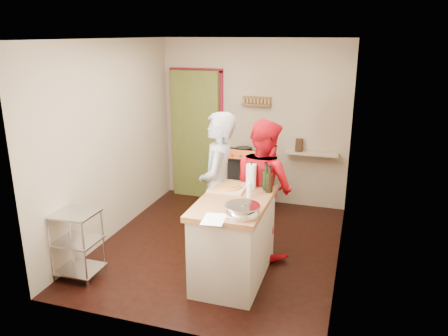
{
  "coord_description": "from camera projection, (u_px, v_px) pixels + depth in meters",
  "views": [
    {
      "loc": [
        1.61,
        -4.9,
        2.66
      ],
      "look_at": [
        0.06,
        0.0,
        1.07
      ],
      "focal_mm": 35.0,
      "sensor_mm": 36.0,
      "label": 1
    }
  ],
  "objects": [
    {
      "name": "left_wall",
      "position": [
        111.0,
        141.0,
        5.76
      ],
      "size": [
        0.04,
        3.5,
        2.6
      ],
      "primitive_type": "cube",
      "color": "tan",
      "rests_on": "ground"
    },
    {
      "name": "ceiling",
      "position": [
        219.0,
        38.0,
        4.94
      ],
      "size": [
        3.0,
        3.5,
        0.02
      ],
      "primitive_type": "cube",
      "color": "white",
      "rests_on": "back_wall"
    },
    {
      "name": "island",
      "position": [
        234.0,
        236.0,
        4.86
      ],
      "size": [
        0.74,
        1.36,
        1.25
      ],
      "color": "beige",
      "rests_on": "ground"
    },
    {
      "name": "person_red",
      "position": [
        264.0,
        187.0,
        5.36
      ],
      "size": [
        1.05,
        1.02,
        1.7
      ],
      "primitive_type": "imported",
      "rotation": [
        0.0,
        0.0,
        2.48
      ],
      "color": "red",
      "rests_on": "ground"
    },
    {
      "name": "floor",
      "position": [
        219.0,
        245.0,
        5.72
      ],
      "size": [
        3.5,
        3.5,
        0.0
      ],
      "primitive_type": "plane",
      "color": "black",
      "rests_on": "ground"
    },
    {
      "name": "back_wall",
      "position": [
        216.0,
        130.0,
        7.19
      ],
      "size": [
        3.0,
        0.44,
        2.6
      ],
      "color": "tan",
      "rests_on": "ground"
    },
    {
      "name": "wire_shelving",
      "position": [
        77.0,
        242.0,
        4.86
      ],
      "size": [
        0.48,
        0.4,
        0.8
      ],
      "color": "silver",
      "rests_on": "ground"
    },
    {
      "name": "right_wall",
      "position": [
        346.0,
        160.0,
        4.9
      ],
      "size": [
        0.04,
        3.5,
        2.6
      ],
      "primitive_type": "cube",
      "color": "tan",
      "rests_on": "ground"
    },
    {
      "name": "person_stripe",
      "position": [
        218.0,
        187.0,
        5.19
      ],
      "size": [
        0.53,
        0.72,
        1.81
      ],
      "primitive_type": "imported",
      "rotation": [
        0.0,
        0.0,
        -1.41
      ],
      "color": "#AAA9AE",
      "rests_on": "ground"
    },
    {
      "name": "stove",
      "position": [
        250.0,
        180.0,
        6.86
      ],
      "size": [
        0.6,
        0.63,
        1.0
      ],
      "color": "black",
      "rests_on": "ground"
    }
  ]
}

